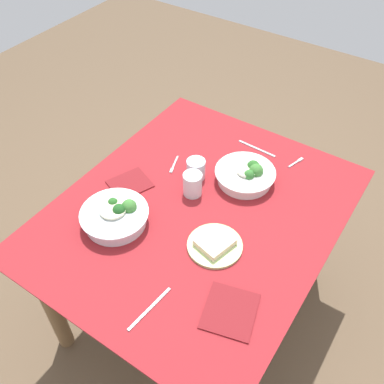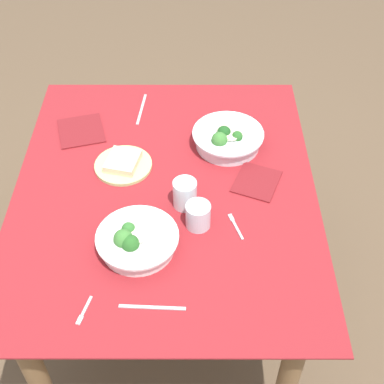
{
  "view_description": "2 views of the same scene",
  "coord_description": "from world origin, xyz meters",
  "px_view_note": "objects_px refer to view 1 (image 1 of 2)",
  "views": [
    {
      "loc": [
        0.98,
        0.63,
        1.99
      ],
      "look_at": [
        -0.04,
        -0.05,
        0.75
      ],
      "focal_mm": 40.65,
      "sensor_mm": 36.0,
      "label": 1
    },
    {
      "loc": [
        -1.29,
        -0.09,
        2.01
      ],
      "look_at": [
        -0.06,
        -0.09,
        0.75
      ],
      "focal_mm": 49.85,
      "sensor_mm": 36.0,
      "label": 2
    }
  ],
  "objects_px": {
    "fork_by_far_bowl": "(174,165)",
    "table_knife_right": "(257,149)",
    "water_glass_side": "(196,169)",
    "table_knife_left": "(150,309)",
    "broccoli_bowl_near": "(116,216)",
    "fork_by_near_bowl": "(296,162)",
    "water_glass_center": "(193,184)",
    "napkin_folded_upper": "(230,311)",
    "napkin_folded_lower": "(130,184)",
    "bread_side_plate": "(215,244)",
    "broccoli_bowl_far": "(246,175)"
  },
  "relations": [
    {
      "from": "broccoli_bowl_near",
      "to": "water_glass_side",
      "type": "relative_size",
      "value": 3.01
    },
    {
      "from": "water_glass_side",
      "to": "broccoli_bowl_far",
      "type": "bearing_deg",
      "value": 116.67
    },
    {
      "from": "water_glass_center",
      "to": "fork_by_far_bowl",
      "type": "xyz_separation_m",
      "value": [
        -0.09,
        -0.16,
        -0.05
      ]
    },
    {
      "from": "fork_by_far_bowl",
      "to": "table_knife_right",
      "type": "xyz_separation_m",
      "value": [
        -0.31,
        0.25,
        -0.0
      ]
    },
    {
      "from": "broccoli_bowl_near",
      "to": "fork_by_near_bowl",
      "type": "bearing_deg",
      "value": 148.72
    },
    {
      "from": "table_knife_left",
      "to": "broccoli_bowl_near",
      "type": "bearing_deg",
      "value": 61.9
    },
    {
      "from": "water_glass_center",
      "to": "table_knife_right",
      "type": "relative_size",
      "value": 0.53
    },
    {
      "from": "fork_by_far_bowl",
      "to": "napkin_folded_upper",
      "type": "relative_size",
      "value": 0.6
    },
    {
      "from": "table_knife_left",
      "to": "water_glass_side",
      "type": "bearing_deg",
      "value": 25.81
    },
    {
      "from": "broccoli_bowl_far",
      "to": "table_knife_right",
      "type": "bearing_deg",
      "value": -164.75
    },
    {
      "from": "table_knife_right",
      "to": "napkin_folded_upper",
      "type": "bearing_deg",
      "value": 114.65
    },
    {
      "from": "broccoli_bowl_near",
      "to": "water_glass_side",
      "type": "xyz_separation_m",
      "value": [
        -0.39,
        0.11,
        0.01
      ]
    },
    {
      "from": "fork_by_near_bowl",
      "to": "water_glass_side",
      "type": "bearing_deg",
      "value": 151.54
    },
    {
      "from": "water_glass_side",
      "to": "table_knife_left",
      "type": "relative_size",
      "value": 0.44
    },
    {
      "from": "water_glass_center",
      "to": "table_knife_left",
      "type": "relative_size",
      "value": 0.51
    },
    {
      "from": "table_knife_right",
      "to": "napkin_folded_upper",
      "type": "height_order",
      "value": "napkin_folded_upper"
    },
    {
      "from": "water_glass_side",
      "to": "broccoli_bowl_near",
      "type": "bearing_deg",
      "value": -16.03
    },
    {
      "from": "bread_side_plate",
      "to": "fork_by_far_bowl",
      "type": "relative_size",
      "value": 1.9
    },
    {
      "from": "bread_side_plate",
      "to": "table_knife_right",
      "type": "xyz_separation_m",
      "value": [
        -0.59,
        -0.13,
        -0.01
      ]
    },
    {
      "from": "water_glass_side",
      "to": "napkin_folded_upper",
      "type": "distance_m",
      "value": 0.65
    },
    {
      "from": "broccoli_bowl_near",
      "to": "water_glass_center",
      "type": "height_order",
      "value": "water_glass_center"
    },
    {
      "from": "table_knife_right",
      "to": "water_glass_side",
      "type": "bearing_deg",
      "value": 69.87
    },
    {
      "from": "table_knife_left",
      "to": "napkin_folded_upper",
      "type": "bearing_deg",
      "value": -52.34
    },
    {
      "from": "napkin_folded_upper",
      "to": "broccoli_bowl_far",
      "type": "bearing_deg",
      "value": -155.73
    },
    {
      "from": "water_glass_center",
      "to": "napkin_folded_upper",
      "type": "xyz_separation_m",
      "value": [
        0.38,
        0.4,
        -0.05
      ]
    },
    {
      "from": "fork_by_far_bowl",
      "to": "fork_by_near_bowl",
      "type": "bearing_deg",
      "value": 106.88
    },
    {
      "from": "water_glass_side",
      "to": "napkin_folded_lower",
      "type": "distance_m",
      "value": 0.29
    },
    {
      "from": "water_glass_center",
      "to": "napkin_folded_upper",
      "type": "relative_size",
      "value": 0.56
    },
    {
      "from": "napkin_folded_upper",
      "to": "water_glass_side",
      "type": "bearing_deg",
      "value": -136.71
    },
    {
      "from": "table_knife_left",
      "to": "table_knife_right",
      "type": "distance_m",
      "value": 0.93
    },
    {
      "from": "water_glass_side",
      "to": "fork_by_near_bowl",
      "type": "height_order",
      "value": "water_glass_side"
    },
    {
      "from": "broccoli_bowl_near",
      "to": "water_glass_center",
      "type": "xyz_separation_m",
      "value": [
        -0.3,
        0.15,
        0.01
      ]
    },
    {
      "from": "water_glass_center",
      "to": "napkin_folded_upper",
      "type": "bearing_deg",
      "value": 46.4
    },
    {
      "from": "water_glass_center",
      "to": "table_knife_right",
      "type": "height_order",
      "value": "water_glass_center"
    },
    {
      "from": "broccoli_bowl_far",
      "to": "water_glass_center",
      "type": "relative_size",
      "value": 2.53
    },
    {
      "from": "water_glass_side",
      "to": "table_knife_right",
      "type": "relative_size",
      "value": 0.46
    },
    {
      "from": "table_knife_left",
      "to": "fork_by_far_bowl",
      "type": "bearing_deg",
      "value": 34.82
    },
    {
      "from": "broccoli_bowl_far",
      "to": "napkin_folded_lower",
      "type": "relative_size",
      "value": 1.58
    },
    {
      "from": "bread_side_plate",
      "to": "water_glass_side",
      "type": "distance_m",
      "value": 0.38
    },
    {
      "from": "napkin_folded_upper",
      "to": "napkin_folded_lower",
      "type": "distance_m",
      "value": 0.71
    },
    {
      "from": "fork_by_near_bowl",
      "to": "bread_side_plate",
      "type": "bearing_deg",
      "value": -169.07
    },
    {
      "from": "water_glass_side",
      "to": "table_knife_left",
      "type": "height_order",
      "value": "water_glass_side"
    },
    {
      "from": "broccoli_bowl_far",
      "to": "napkin_folded_upper",
      "type": "xyz_separation_m",
      "value": [
        0.57,
        0.26,
        -0.03
      ]
    },
    {
      "from": "water_glass_side",
      "to": "water_glass_center",
      "type": "bearing_deg",
      "value": 25.49
    },
    {
      "from": "napkin_folded_upper",
      "to": "table_knife_right",
      "type": "bearing_deg",
      "value": -158.1
    },
    {
      "from": "broccoli_bowl_far",
      "to": "napkin_folded_upper",
      "type": "bearing_deg",
      "value": 24.27
    },
    {
      "from": "broccoli_bowl_near",
      "to": "bread_side_plate",
      "type": "bearing_deg",
      "value": 106.58
    },
    {
      "from": "table_knife_right",
      "to": "napkin_folded_lower",
      "type": "bearing_deg",
      "value": 59.13
    },
    {
      "from": "broccoli_bowl_near",
      "to": "table_knife_left",
      "type": "distance_m",
      "value": 0.4
    },
    {
      "from": "table_knife_right",
      "to": "napkin_folded_upper",
      "type": "distance_m",
      "value": 0.85
    }
  ]
}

